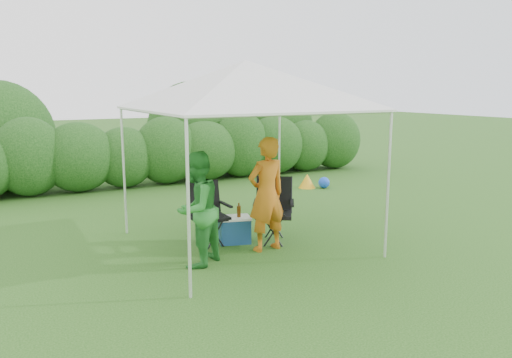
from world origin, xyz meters
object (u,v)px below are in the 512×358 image
chair_right (274,205)px  woman (197,209)px  chair_left (207,209)px  cooler (234,229)px  man (267,194)px  canopy (245,85)px

chair_right → woman: bearing=-130.0°
chair_left → cooler: chair_left is taller
chair_left → woman: (-0.52, -0.88, 0.24)m
chair_right → chair_left: chair_right is taller
man → chair_right: bearing=-138.3°
chair_right → cooler: bearing=-165.6°
chair_right → man: man is taller
man → woman: man is taller
chair_right → canopy: bearing=-150.0°
chair_left → man: man is taller
chair_right → woman: size_ratio=0.64×
chair_right → man: (-0.34, -0.37, 0.28)m
canopy → woman: 2.02m
man → cooler: (-0.27, 0.56, -0.65)m
man → cooler: man is taller
chair_left → man: 1.04m
canopy → man: 1.65m
cooler → chair_right: bearing=-2.4°
man → chair_left: bearing=-54.4°
chair_right → man: bearing=-101.2°
chair_left → chair_right: bearing=-21.4°
canopy → chair_left: (-0.50, 0.37, -1.91)m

